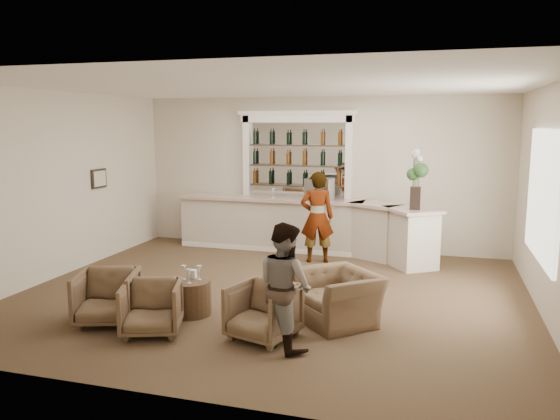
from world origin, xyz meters
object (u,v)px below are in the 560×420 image
object	(u,v)px
guest	(285,286)
flower_vase	(416,176)
armchair_center	(152,308)
armchair_far	(338,297)
cocktail_table	(191,297)
armchair_left	(107,297)
bar_counter	(306,226)
sommelier	(317,217)
armchair_right	(263,311)
espresso_machine	(320,189)

from	to	relation	value
guest	flower_vase	bearing A→B (deg)	-71.06
armchair_center	armchair_far	bearing A→B (deg)	5.96
cocktail_table	armchair_center	distance (m)	0.83
guest	armchair_left	size ratio (longest dim) A/B	1.93
armchair_far	flower_vase	distance (m)	3.61
bar_counter	sommelier	bearing A→B (deg)	-62.33
guest	armchair_right	distance (m)	0.57
cocktail_table	armchair_far	world-z (taller)	armchair_far
bar_counter	cocktail_table	xyz separation A→B (m)	(-0.68, -4.22, -0.32)
armchair_left	armchair_right	size ratio (longest dim) A/B	1.03
armchair_left	flower_vase	bearing A→B (deg)	28.36
cocktail_table	armchair_left	distance (m)	1.16
guest	armchair_center	xyz separation A→B (m)	(-1.80, -0.06, -0.44)
sommelier	espresso_machine	world-z (taller)	sommelier
bar_counter	armchair_right	world-z (taller)	bar_counter
cocktail_table	espresso_machine	bearing A→B (deg)	76.78
armchair_left	sommelier	bearing A→B (deg)	45.28
armchair_center	espresso_machine	size ratio (longest dim) A/B	1.44
cocktail_table	guest	xyz separation A→B (m)	(1.62, -0.75, 0.53)
armchair_right	armchair_far	size ratio (longest dim) A/B	0.72
bar_counter	guest	bearing A→B (deg)	-79.32
armchair_left	espresso_machine	distance (m)	5.27
sommelier	flower_vase	bearing A→B (deg)	164.58
guest	armchair_right	xyz separation A→B (m)	(-0.34, 0.19, -0.42)
cocktail_table	armchair_right	size ratio (longest dim) A/B	0.74
bar_counter	cocktail_table	bearing A→B (deg)	-99.20
sommelier	armchair_far	bearing A→B (deg)	91.24
guest	armchair_center	bearing A→B (deg)	38.24
guest	armchair_center	distance (m)	1.85
guest	flower_vase	world-z (taller)	flower_vase
cocktail_table	espresso_machine	size ratio (longest dim) A/B	1.10
armchair_center	armchair_far	xyz separation A→B (m)	(2.26, 1.10, 0.01)
cocktail_table	armchair_right	bearing A→B (deg)	-23.64
armchair_center	espresso_machine	world-z (taller)	espresso_machine
sommelier	armchair_center	xyz separation A→B (m)	(-1.25, -4.27, -0.56)
sommelier	espresso_machine	bearing A→B (deg)	-97.75
armchair_left	armchair_far	distance (m)	3.18
guest	armchair_far	xyz separation A→B (m)	(0.47, 1.04, -0.43)
armchair_center	armchair_far	world-z (taller)	armchair_far
armchair_left	espresso_machine	world-z (taller)	espresso_machine
sommelier	armchair_right	xyz separation A→B (m)	(0.20, -4.03, -0.55)
armchair_center	flower_vase	bearing A→B (deg)	34.14
sommelier	armchair_left	distance (m)	4.62
guest	armchair_center	world-z (taller)	guest
cocktail_table	sommelier	world-z (taller)	sommelier
cocktail_table	sommelier	size ratio (longest dim) A/B	0.32
bar_counter	armchair_left	distance (m)	5.14
armchair_left	flower_vase	world-z (taller)	flower_vase
guest	espresso_machine	world-z (taller)	espresso_machine
armchair_far	cocktail_table	bearing A→B (deg)	-125.59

